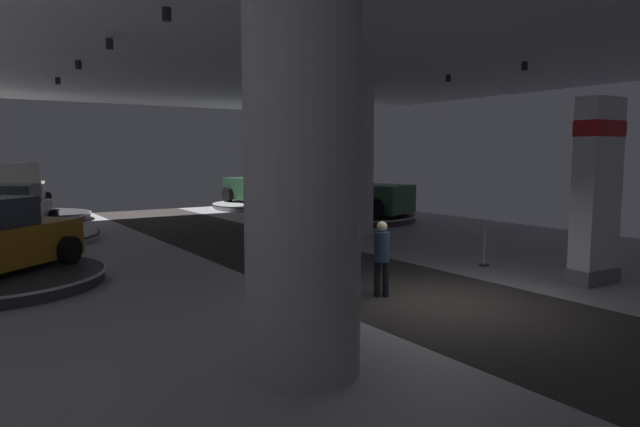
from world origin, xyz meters
The scene contains 15 objects.
ground centered at (0.00, 0.00, -0.02)m, with size 24.00×44.00×0.06m.
ceiling_with_spotlights centered at (0.00, 0.00, 5.55)m, with size 24.00×44.00×0.39m.
column_left centered at (-4.26, -1.45, 2.75)m, with size 1.56×1.56×5.50m.
column_right centered at (4.45, 9.04, 2.75)m, with size 1.58×1.58×5.50m.
brand_sign_pylon centered at (4.10, -0.65, 2.19)m, with size 1.29×0.69×4.23m.
display_platform_deep_right centered at (6.32, 19.76, 0.14)m, with size 5.68×5.68×0.26m.
pickup_truck_deep_right centered at (6.35, 19.44, 1.19)m, with size 3.07×5.48×2.30m.
display_platform_deep_left centered at (-5.64, 20.09, 0.17)m, with size 5.93×5.93×0.31m.
pickup_truck_deep_left centered at (-5.69, 19.77, 1.24)m, with size 3.26×5.55×2.30m.
display_platform_far_left centered at (-6.45, 13.54, 0.14)m, with size 5.46×5.46×0.25m.
display_car_far_left centered at (-6.46, 13.51, 1.01)m, with size 3.19×4.55×1.71m.
display_platform_far_right centered at (6.81, 12.24, 0.16)m, with size 5.81×5.81×0.29m.
pickup_truck_far_right centered at (6.70, 12.55, 1.23)m, with size 4.05×5.70×2.30m.
visitor_walking_near centered at (-0.77, 1.07, 0.91)m, with size 0.32×0.32×1.59m.
stanchion_a centered at (3.61, 2.07, 0.37)m, with size 0.28×0.28×1.01m.
Camera 1 is at (-8.16, -7.75, 2.97)m, focal length 31.42 mm.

